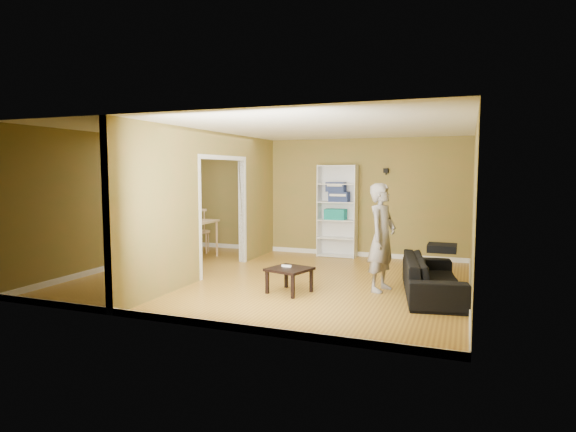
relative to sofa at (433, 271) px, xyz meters
The scene contains 15 objects.
room_shell 2.86m from the sofa, behind, with size 6.50×6.50×6.50m.
partition 4.01m from the sofa, behind, with size 0.22×5.50×2.60m, color olive, non-canonical shape.
wall_speaker 3.49m from the sofa, 112.39° to the left, with size 0.10×0.10×0.10m, color black.
sofa is the anchor object (origin of this frame).
person 0.99m from the sofa, behind, with size 0.57×0.73×2.00m, color slate.
bookshelf 3.65m from the sofa, 128.15° to the left, with size 0.85×0.37×2.02m.
paper_box_teal 3.63m from the sofa, 129.19° to the left, with size 0.46×0.30×0.23m, color #185641.
paper_box_navy_b 3.66m from the sofa, 128.19° to the left, with size 0.43×0.28×0.22m, color navy.
paper_box_navy_c 3.76m from the sofa, 129.14° to the left, with size 0.41×0.27×0.21m, color #131648.
coffee_table 2.18m from the sofa, 164.24° to the right, with size 0.59×0.59×0.39m.
game_controller 2.23m from the sofa, 166.16° to the right, with size 0.15×0.04×0.03m, color white.
dining_table 5.55m from the sofa, 164.44° to the left, with size 1.31×0.87×0.82m.
chair_left 6.29m from the sofa, 166.89° to the left, with size 0.42×0.42×0.92m, color tan, non-canonical shape.
chair_near 5.39m from the sofa, behind, with size 0.46×0.46×1.00m, color tan, non-canonical shape.
chair_far 5.76m from the sofa, 157.96° to the left, with size 0.48×0.48×1.04m, color tan, non-canonical shape.
Camera 1 is at (3.18, -7.70, 1.89)m, focal length 30.00 mm.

